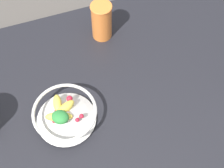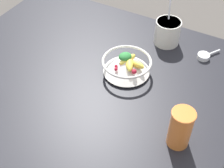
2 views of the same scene
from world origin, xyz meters
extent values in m
plane|color=#4C4742|center=(0.00, 0.00, 0.00)|extent=(6.00, 6.00, 0.00)
cube|color=black|center=(0.00, 0.00, 0.02)|extent=(1.19, 1.19, 0.05)
cylinder|color=silver|center=(0.14, 0.18, 0.05)|extent=(0.10, 0.10, 0.01)
cone|color=silver|center=(0.14, 0.18, 0.08)|extent=(0.19, 0.19, 0.05)
torus|color=silver|center=(0.14, 0.18, 0.11)|extent=(0.20, 0.20, 0.01)
ellipsoid|color=#EFD64C|center=(0.18, 0.20, 0.10)|extent=(0.06, 0.04, 0.03)
ellipsoid|color=#EFD64C|center=(0.15, 0.18, 0.10)|extent=(0.06, 0.09, 0.03)
ellipsoid|color=#EFD64C|center=(0.13, 0.20, 0.10)|extent=(0.05, 0.09, 0.03)
cylinder|color=orange|center=(0.14, 0.19, 0.09)|extent=(0.03, 0.05, 0.02)
sphere|color=red|center=(0.12, 0.14, 0.09)|extent=(0.01, 0.01, 0.01)
sphere|color=red|center=(0.15, 0.21, 0.09)|extent=(0.02, 0.02, 0.02)
sphere|color=red|center=(0.11, 0.16, 0.09)|extent=(0.01, 0.01, 0.01)
sphere|color=red|center=(0.13, 0.22, 0.09)|extent=(0.01, 0.01, 0.01)
sphere|color=red|center=(0.17, 0.20, 0.09)|extent=(0.01, 0.01, 0.01)
sphere|color=red|center=(0.19, 0.16, 0.10)|extent=(0.02, 0.02, 0.02)
ellipsoid|color=#2D7F38|center=(0.12, 0.20, 0.11)|extent=(0.07, 0.07, 0.03)
cylinder|color=silver|center=(0.21, 0.45, 0.10)|extent=(0.11, 0.11, 0.11)
cylinder|color=white|center=(0.21, 0.45, 0.15)|extent=(0.10, 0.10, 0.02)
cylinder|color=silver|center=(0.19, 0.49, 0.20)|extent=(0.05, 0.09, 0.19)
cylinder|color=orange|center=(0.44, -0.03, 0.12)|extent=(0.07, 0.07, 0.15)
torus|color=orange|center=(0.44, -0.03, 0.19)|extent=(0.08, 0.08, 0.01)
cylinder|color=white|center=(0.38, 0.42, 0.06)|extent=(0.05, 0.05, 0.02)
cylinder|color=white|center=(0.42, 0.47, 0.06)|extent=(0.04, 0.06, 0.01)
camera|label=1|loc=(-0.30, 0.19, 0.95)|focal=50.00mm
camera|label=2|loc=(0.53, -0.65, 0.91)|focal=50.00mm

